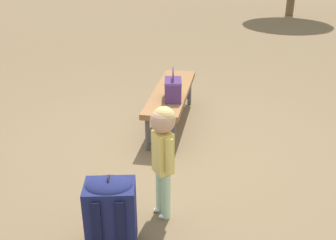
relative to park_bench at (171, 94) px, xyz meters
The scene contains 5 objects.
ground_plane 0.81m from the park_bench, ahead, with size 40.00×40.00×0.00m, color brown.
park_bench is the anchor object (origin of this frame).
handbag 0.36m from the park_bench, ahead, with size 0.34×0.21×0.37m.
child_standing 1.78m from the park_bench, ahead, with size 0.24×0.19×0.95m.
backpack_large 2.17m from the park_bench, 16.53° to the right, with size 0.33×0.36×0.59m.
Camera 1 is at (3.64, -0.37, 2.01)m, focal length 41.60 mm.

